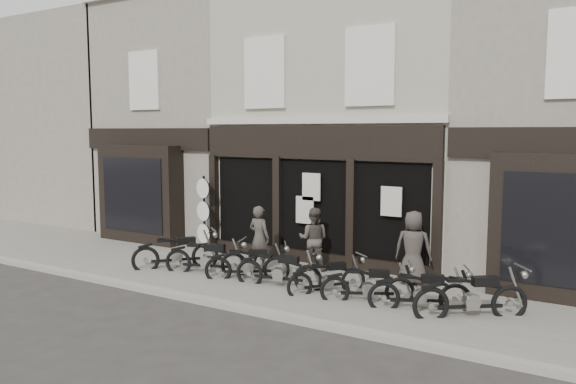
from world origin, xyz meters
The scene contains 18 objects.
ground_plane centered at (0.00, 0.00, 0.00)m, with size 90.00×90.00×0.00m, color #2D2B28.
pavement centered at (0.00, 0.90, 0.06)m, with size 30.00×4.20×0.12m, color slate.
kerb centered at (0.00, -1.25, 0.07)m, with size 30.00×0.25×0.13m, color gray.
central_building centered at (0.00, 5.95, 4.08)m, with size 7.30×6.22×8.34m.
neighbour_left centered at (-6.35, 5.90, 4.04)m, with size 5.60×6.73×8.34m.
filler_left centered at (-14.50, 6.00, 4.10)m, with size 11.00×6.00×8.20m, color gray.
motorcycle_0 centered at (-2.89, 0.58, 0.44)m, with size 1.72×1.91×1.11m.
motorcycle_1 centered at (-1.79, 0.50, 0.42)m, with size 2.15×1.01×1.07m.
motorcycle_2 centered at (-0.57, 0.64, 0.40)m, with size 1.86×1.41×1.01m.
motorcycle_3 centered at (0.45, 0.44, 0.42)m, with size 2.19×0.69×1.05m.
motorcycle_4 centered at (1.65, 0.62, 0.37)m, with size 1.40×1.65×0.94m.
motorcycle_5 centered at (2.71, 0.47, 0.39)m, with size 1.87×1.18×0.98m.
motorcycle_6 centered at (3.85, 0.51, 0.40)m, with size 1.96×1.19×1.02m.
motorcycle_7 centered at (4.86, 0.55, 0.44)m, with size 2.02×1.61×1.12m.
man_left centered at (-0.86, 1.53, 0.97)m, with size 0.62×0.41×1.70m, color #3E3A33.
man_centre centered at (0.40, 2.22, 0.95)m, with size 0.80×0.63×1.66m, color #48403A.
man_right centered at (3.09, 2.23, 1.01)m, with size 0.87×0.56×1.77m, color #3C3632.
advert_sign_post centered at (-3.49, 2.43, 1.18)m, with size 0.58×0.38×2.42m.
Camera 1 is at (7.35, -10.50, 3.77)m, focal length 35.00 mm.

